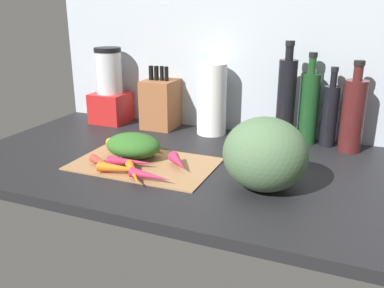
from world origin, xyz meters
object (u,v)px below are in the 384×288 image
at_px(carrot_3, 104,163).
at_px(paper_towel_roll, 212,99).
at_px(bottle_2, 330,115).
at_px(carrot_0, 150,176).
at_px(knife_block, 161,103).
at_px(bottle_0, 286,101).
at_px(cutting_board, 145,163).
at_px(bottle_3, 353,114).
at_px(carrot_1, 122,169).
at_px(carrot_4, 131,162).
at_px(carrot_5, 134,173).
at_px(carrot_6, 179,162).
at_px(winter_squash, 265,154).
at_px(carrot_2, 116,150).
at_px(carrot_7, 153,150).
at_px(bottle_1, 308,107).
at_px(blender_appliance, 110,91).

xyz_separation_m(carrot_3, paper_towel_roll, (0.17, 0.47, 0.11)).
bearing_deg(bottle_2, carrot_0, -128.32).
height_order(knife_block, bottle_0, bottle_0).
relative_size(cutting_board, bottle_3, 1.43).
xyz_separation_m(carrot_1, bottle_2, (0.52, 0.51, 0.09)).
height_order(carrot_1, knife_block, knife_block).
bearing_deg(carrot_4, bottle_2, 41.26).
bearing_deg(bottle_0, carrot_5, -124.57).
distance_m(carrot_6, bottle_3, 0.60).
height_order(winter_squash, bottle_2, bottle_2).
relative_size(carrot_2, carrot_7, 1.30).
height_order(winter_squash, bottle_1, bottle_1).
relative_size(carrot_3, carrot_6, 1.22).
xyz_separation_m(knife_block, bottle_3, (0.71, -0.02, 0.03)).
xyz_separation_m(carrot_1, carrot_2, (-0.10, 0.13, -0.00)).
distance_m(carrot_7, bottle_0, 0.48).
height_order(cutting_board, bottle_0, bottle_0).
xyz_separation_m(paper_towel_roll, bottle_3, (0.50, -0.01, -0.01)).
bearing_deg(winter_squash, carrot_5, -166.60).
height_order(carrot_3, bottle_1, bottle_1).
distance_m(carrot_0, carrot_7, 0.22).
relative_size(carrot_2, blender_appliance, 0.58).
bearing_deg(bottle_2, carrot_6, -133.34).
height_order(cutting_board, carrot_4, carrot_4).
bearing_deg(carrot_3, carrot_7, 63.63).
xyz_separation_m(carrot_1, carrot_7, (0.00, 0.18, -0.00)).
relative_size(cutting_board, carrot_4, 2.95).
bearing_deg(carrot_2, paper_towel_roll, 61.24).
distance_m(carrot_5, winter_squash, 0.37).
distance_m(cutting_board, carrot_0, 0.15).
xyz_separation_m(carrot_2, knife_block, (-0.02, 0.37, 0.07)).
distance_m(cutting_board, bottle_3, 0.70).
bearing_deg(carrot_6, carrot_5, -125.68).
relative_size(carrot_0, carrot_1, 0.85).
bearing_deg(winter_squash, carrot_2, 173.05).
height_order(carrot_4, carrot_5, carrot_4).
height_order(carrot_1, bottle_1, bottle_1).
relative_size(paper_towel_roll, bottle_0, 0.75).
distance_m(blender_appliance, bottle_2, 0.87).
relative_size(bottle_1, bottle_3, 1.05).
distance_m(carrot_1, bottle_2, 0.73).
height_order(carrot_4, paper_towel_roll, paper_towel_roll).
distance_m(carrot_2, knife_block, 0.38).
bearing_deg(winter_squash, carrot_3, -173.96).
bearing_deg(carrot_6, bottle_0, 55.80).
height_order(carrot_4, bottle_3, bottle_3).
bearing_deg(winter_squash, bottle_3, 64.43).
height_order(carrot_3, winter_squash, winter_squash).
bearing_deg(bottle_0, cutting_board, -135.14).
distance_m(bottle_1, bottle_3, 0.15).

